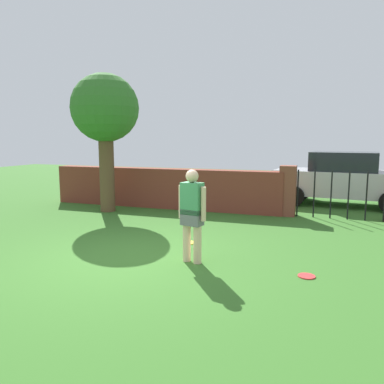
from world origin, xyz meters
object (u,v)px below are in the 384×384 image
at_px(person, 192,212).
at_px(car, 343,179).
at_px(tree, 105,111).
at_px(frisbee_yellow, 189,243).
at_px(frisbee_red, 307,276).

xyz_separation_m(person, car, (2.71, 6.98, -0.04)).
bearing_deg(person, tree, -29.15).
distance_m(car, frisbee_yellow, 6.72).
bearing_deg(car, person, -104.57).
height_order(tree, frisbee_yellow, tree).
distance_m(tree, frisbee_yellow, 5.14).
relative_size(car, frisbee_yellow, 16.18).
xyz_separation_m(person, frisbee_yellow, (-0.45, 1.12, -0.89)).
xyz_separation_m(tree, car, (6.62, 3.39, -2.05)).
bearing_deg(tree, frisbee_yellow, -35.52).
height_order(tree, frisbee_red, tree).
distance_m(tree, person, 5.67).
xyz_separation_m(frisbee_yellow, frisbee_red, (2.37, -1.19, 0.00)).
bearing_deg(frisbee_red, tree, 147.88).
relative_size(tree, car, 0.91).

